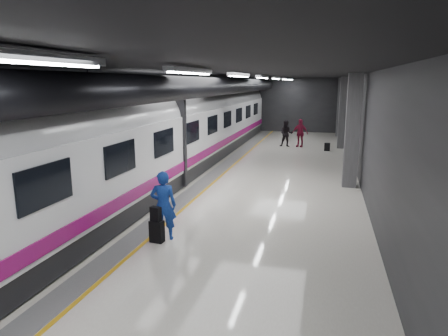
% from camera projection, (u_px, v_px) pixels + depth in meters
% --- Properties ---
extents(ground, '(40.00, 40.00, 0.00)m').
position_uv_depth(ground, '(229.00, 191.00, 15.47)').
color(ground, silver).
rests_on(ground, ground).
extents(platform_hall, '(10.02, 40.02, 4.51)m').
position_uv_depth(platform_hall, '(228.00, 98.00, 15.70)').
color(platform_hall, black).
rests_on(platform_hall, ground).
extents(train, '(3.05, 38.00, 4.05)m').
position_uv_depth(train, '(149.00, 136.00, 15.83)').
color(train, black).
rests_on(train, ground).
extents(traveler_main, '(0.78, 0.62, 1.88)m').
position_uv_depth(traveler_main, '(163.00, 205.00, 10.60)').
color(traveler_main, blue).
rests_on(traveler_main, ground).
extents(suitcase_main, '(0.38, 0.27, 0.59)m').
position_uv_depth(suitcase_main, '(157.00, 231.00, 10.52)').
color(suitcase_main, black).
rests_on(suitcase_main, ground).
extents(shoulder_bag, '(0.32, 0.23, 0.38)m').
position_uv_depth(shoulder_bag, '(156.00, 214.00, 10.42)').
color(shoulder_bag, black).
rests_on(shoulder_bag, suitcase_main).
extents(traveler_far_a, '(0.86, 0.67, 1.73)m').
position_uv_depth(traveler_far_a, '(286.00, 134.00, 26.08)').
color(traveler_far_a, black).
rests_on(traveler_far_a, ground).
extents(traveler_far_b, '(1.15, 0.75, 1.82)m').
position_uv_depth(traveler_far_b, '(300.00, 133.00, 26.01)').
color(traveler_far_b, maroon).
rests_on(traveler_far_b, ground).
extents(suitcase_far, '(0.35, 0.24, 0.50)m').
position_uv_depth(suitcase_far, '(327.00, 147.00, 24.58)').
color(suitcase_far, black).
rests_on(suitcase_far, ground).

